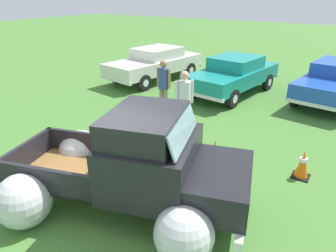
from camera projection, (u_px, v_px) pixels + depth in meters
name	position (u px, v px, depth m)	size (l,w,h in m)	color
ground_plane	(121.00, 203.00, 5.90)	(80.00, 80.00, 0.00)	#477A33
vintage_pickup_truck	(138.00, 172.00, 5.50)	(4.97, 3.69, 1.96)	black
show_car_0	(155.00, 63.00, 13.85)	(2.59, 4.92, 1.43)	black
show_car_1	(233.00, 74.00, 11.95)	(2.46, 4.62, 1.43)	black
spectator_0	(184.00, 100.00, 8.28)	(0.48, 0.48, 1.83)	gray
spectator_1	(164.00, 84.00, 9.85)	(0.53, 0.36, 1.76)	gray
lane_cone_0	(303.00, 164.00, 6.62)	(0.36, 0.36, 0.63)	black
lane_cone_1	(215.00, 153.00, 7.08)	(0.36, 0.36, 0.63)	black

